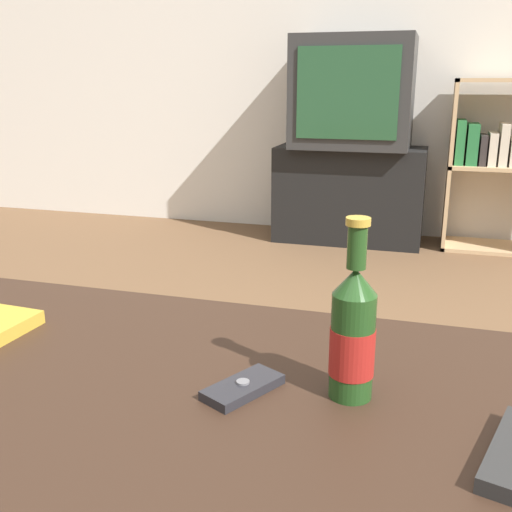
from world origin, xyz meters
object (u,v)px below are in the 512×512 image
at_px(tv_stand, 349,195).
at_px(television, 354,92).
at_px(cell_phone, 243,387).
at_px(remote_control, 510,451).
at_px(bookshelf, 490,159).
at_px(beer_bottle, 353,334).

distance_m(tv_stand, television, 0.57).
distance_m(cell_phone, remote_control, 0.35).
distance_m(television, bookshelf, 0.82).
height_order(television, remote_control, television).
height_order(television, bookshelf, television).
bearing_deg(bookshelf, cell_phone, -100.73).
xyz_separation_m(television, bookshelf, (0.74, 0.04, -0.34)).
relative_size(bookshelf, cell_phone, 6.99).
xyz_separation_m(television, remote_control, (0.57, -2.76, -0.35)).
bearing_deg(television, bookshelf, 3.42).
height_order(cell_phone, remote_control, remote_control).
bearing_deg(cell_phone, remote_control, 17.70).
distance_m(tv_stand, beer_bottle, 2.71).
height_order(television, cell_phone, television).
distance_m(bookshelf, remote_control, 2.81).
bearing_deg(beer_bottle, television, 97.88).
bearing_deg(cell_phone, beer_bottle, 40.39).
xyz_separation_m(tv_stand, cell_phone, (0.22, -2.70, 0.21)).
xyz_separation_m(tv_stand, beer_bottle, (0.37, -2.67, 0.30)).
relative_size(tv_stand, remote_control, 4.68).
relative_size(television, beer_bottle, 2.51).
bearing_deg(tv_stand, television, -90.00).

